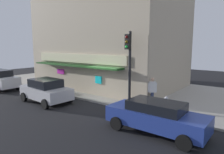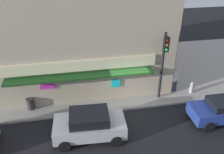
# 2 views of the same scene
# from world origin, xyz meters

# --- Properties ---
(ground_plane) EXTENTS (50.02, 50.02, 0.00)m
(ground_plane) POSITION_xyz_m (0.00, 0.00, 0.00)
(ground_plane) COLOR black
(sidewalk) EXTENTS (33.35, 10.57, 0.13)m
(sidewalk) POSITION_xyz_m (0.00, 5.29, 0.07)
(sidewalk) COLOR #A39E93
(sidewalk) RESTS_ON ground_plane
(corner_building) EXTENTS (12.84, 9.71, 8.14)m
(corner_building) POSITION_xyz_m (-3.10, 5.73, 4.20)
(corner_building) COLOR tan
(corner_building) RESTS_ON sidewalk
(traffic_light) EXTENTS (0.32, 0.58, 4.74)m
(traffic_light) POSITION_xyz_m (2.19, 0.81, 3.18)
(traffic_light) COLOR black
(traffic_light) RESTS_ON sidewalk
(fire_hydrant) EXTENTS (0.52, 0.28, 0.85)m
(fire_hydrant) POSITION_xyz_m (4.70, 1.06, 0.54)
(fire_hydrant) COLOR #B2B2B7
(fire_hydrant) RESTS_ON sidewalk
(trash_can) EXTENTS (0.48, 0.48, 0.78)m
(trash_can) POSITION_xyz_m (-6.47, 1.15, 0.52)
(trash_can) COLOR #2D2D2D
(trash_can) RESTS_ON sidewalk
(pedestrian) EXTENTS (0.52, 0.46, 1.80)m
(pedestrian) POSITION_xyz_m (3.55, 1.50, 1.13)
(pedestrian) COLOR navy
(pedestrian) RESTS_ON sidewalk
(potted_plant_by_doorway) EXTENTS (0.63, 0.63, 0.99)m
(potted_plant_by_doorway) POSITION_xyz_m (-3.58, 2.09, 0.69)
(potted_plant_by_doorway) COLOR brown
(potted_plant_by_doorway) RESTS_ON sidewalk
(potted_plant_by_window) EXTENTS (0.76, 0.76, 1.08)m
(potted_plant_by_window) POSITION_xyz_m (-2.07, 2.53, 0.78)
(potted_plant_by_window) COLOR gray
(potted_plant_by_window) RESTS_ON sidewalk
(parked_car_blue) EXTENTS (4.58, 1.91, 1.49)m
(parked_car_blue) POSITION_xyz_m (5.49, -1.98, 0.79)
(parked_car_blue) COLOR navy
(parked_car_blue) RESTS_ON ground_plane
(parked_car_silver) EXTENTS (4.04, 2.28, 1.65)m
(parked_car_silver) POSITION_xyz_m (-2.94, -1.93, 0.84)
(parked_car_silver) COLOR #B7B7BC
(parked_car_silver) RESTS_ON ground_plane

